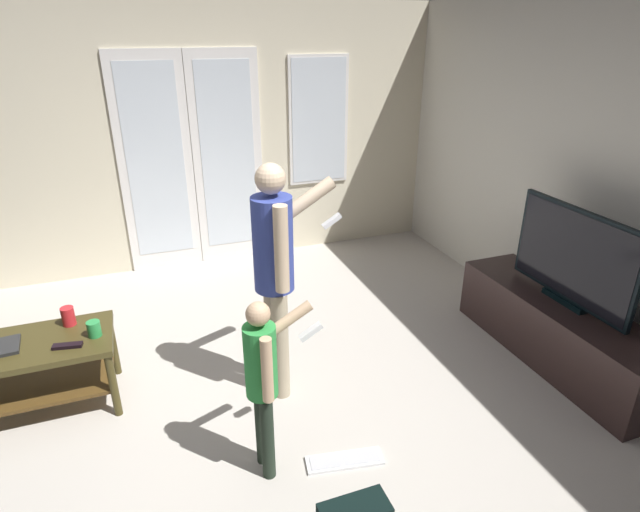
{
  "coord_description": "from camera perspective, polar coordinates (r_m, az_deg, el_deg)",
  "views": [
    {
      "loc": [
        -0.31,
        -2.45,
        2.26
      ],
      "look_at": [
        0.68,
        0.25,
        0.98
      ],
      "focal_mm": 28.97,
      "sensor_mm": 36.0,
      "label": 1
    }
  ],
  "objects": [
    {
      "name": "person_child",
      "position": [
        2.73,
        -6.26,
        -12.83
      ],
      "size": [
        0.47,
        0.3,
        1.06
      ],
      "color": "#212D21",
      "rests_on": "ground_plane"
    },
    {
      "name": "cup_near_edge",
      "position": [
        3.54,
        -23.69,
        -7.39
      ],
      "size": [
        0.08,
        0.08,
        0.1
      ],
      "primitive_type": "cylinder",
      "color": "green",
      "rests_on": "coffee_table"
    },
    {
      "name": "ground_plane",
      "position": [
        3.36,
        -10.05,
        -19.08
      ],
      "size": [
        5.62,
        5.41,
        0.02
      ],
      "primitive_type": "cube",
      "color": "beige"
    },
    {
      "name": "cup_by_laptop",
      "position": [
        3.73,
        -26.06,
        -6.0
      ],
      "size": [
        0.08,
        0.08,
        0.12
      ],
      "primitive_type": "cylinder",
      "color": "red",
      "rests_on": "coffee_table"
    },
    {
      "name": "wall_right_plain",
      "position": [
        4.08,
        30.47,
        6.34
      ],
      "size": [
        0.06,
        5.41,
        2.51
      ],
      "color": "beige",
      "rests_on": "ground_plane"
    },
    {
      "name": "coffee_table",
      "position": [
        3.73,
        -29.02,
        -10.19
      ],
      "size": [
        0.96,
        0.53,
        0.49
      ],
      "color": "#3F3718",
      "rests_on": "ground_plane"
    },
    {
      "name": "tv_remote_black",
      "position": [
        3.51,
        -26.12,
        -8.89
      ],
      "size": [
        0.18,
        0.08,
        0.02
      ],
      "primitive_type": "cube",
      "rotation": [
        0.0,
        0.0,
        -0.18
      ],
      "color": "black",
      "rests_on": "coffee_table"
    },
    {
      "name": "wall_back_with_doors",
      "position": [
        5.24,
        -16.11,
        11.79
      ],
      "size": [
        5.62,
        0.09,
        2.54
      ],
      "color": "beige",
      "rests_on": "ground_plane"
    },
    {
      "name": "person_adult",
      "position": [
        3.19,
        -4.89,
        -0.72
      ],
      "size": [
        0.65,
        0.44,
        1.56
      ],
      "color": "tan",
      "rests_on": "ground_plane"
    },
    {
      "name": "tv_stand",
      "position": [
        4.18,
        24.81,
        -7.52
      ],
      "size": [
        0.49,
        1.68,
        0.47
      ],
      "color": "#2F201E",
      "rests_on": "ground_plane"
    },
    {
      "name": "loose_keyboard",
      "position": [
        3.16,
        2.74,
        -21.61
      ],
      "size": [
        0.46,
        0.2,
        0.02
      ],
      "color": "white",
      "rests_on": "ground_plane"
    },
    {
      "name": "flat_screen_tv",
      "position": [
        3.93,
        26.22,
        -0.14
      ],
      "size": [
        0.08,
        1.03,
        0.69
      ],
      "color": "black",
      "rests_on": "tv_stand"
    }
  ]
}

